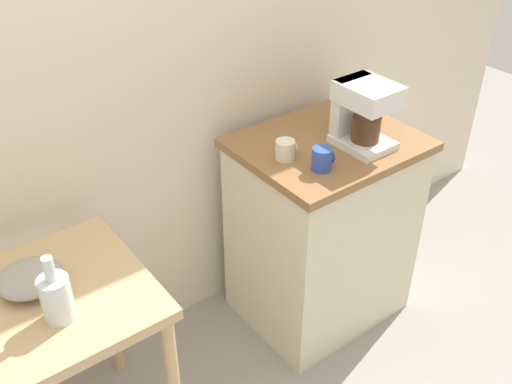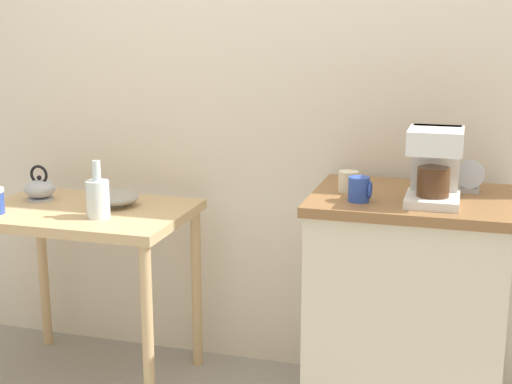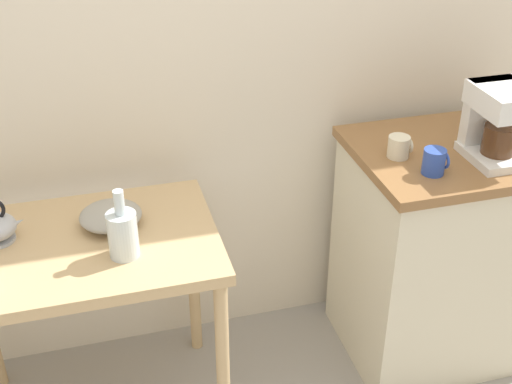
{
  "view_description": "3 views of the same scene",
  "coord_description": "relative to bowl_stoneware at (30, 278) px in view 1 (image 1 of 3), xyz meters",
  "views": [
    {
      "loc": [
        -0.77,
        -1.44,
        2.02
      ],
      "look_at": [
        0.26,
        -0.07,
        0.87
      ],
      "focal_mm": 40.83,
      "sensor_mm": 36.0,
      "label": 1
    },
    {
      "loc": [
        0.86,
        -2.57,
        1.51
      ],
      "look_at": [
        0.12,
        -0.05,
        0.89
      ],
      "focal_mm": 50.82,
      "sensor_mm": 36.0,
      "label": 2
    },
    {
      "loc": [
        -0.56,
        -1.86,
        1.98
      ],
      "look_at": [
        -0.07,
        -0.07,
        0.89
      ],
      "focal_mm": 48.01,
      "sensor_mm": 36.0,
      "label": 3
    }
  ],
  "objects": [
    {
      "name": "table_clock",
      "position": [
        1.4,
        0.07,
        0.16
      ],
      "size": [
        0.11,
        0.05,
        0.12
      ],
      "color": "#B2B5BA",
      "rests_on": "kitchen_counter"
    },
    {
      "name": "glass_carafe_vase",
      "position": [
        0.02,
        -0.18,
        0.05
      ],
      "size": [
        0.09,
        0.09,
        0.23
      ],
      "color": "silver",
      "rests_on": "wooden_table"
    },
    {
      "name": "coffee_maker",
      "position": [
        1.29,
        -0.13,
        0.24
      ],
      "size": [
        0.18,
        0.22,
        0.26
      ],
      "color": "white",
      "rests_on": "kitchen_counter"
    },
    {
      "name": "wooden_table",
      "position": [
        -0.1,
        -0.07,
        -0.14
      ],
      "size": [
        0.85,
        0.59,
        0.76
      ],
      "color": "tan",
      "rests_on": "ground_plane"
    },
    {
      "name": "bowl_stoneware",
      "position": [
        0.0,
        0.0,
        0.0
      ],
      "size": [
        0.2,
        0.2,
        0.06
      ],
      "color": "#9E998C",
      "rests_on": "wooden_table"
    },
    {
      "name": "kitchen_counter",
      "position": [
        1.21,
        -0.04,
        -0.35
      ],
      "size": [
        0.71,
        0.58,
        0.9
      ],
      "color": "beige",
      "rests_on": "ground_plane"
    },
    {
      "name": "ground_plane",
      "position": [
        0.52,
        -0.06,
        -0.8
      ],
      "size": [
        8.0,
        8.0,
        0.0
      ],
      "primitive_type": "plane",
      "color": "gray"
    },
    {
      "name": "mug_small_cream",
      "position": [
        0.98,
        -0.04,
        0.14
      ],
      "size": [
        0.08,
        0.07,
        0.08
      ],
      "color": "beige",
      "rests_on": "kitchen_counter"
    },
    {
      "name": "back_wall",
      "position": [
        0.62,
        0.36,
        0.6
      ],
      "size": [
        4.4,
        0.1,
        2.8
      ],
      "primitive_type": "cube",
      "color": "beige",
      "rests_on": "ground_plane"
    },
    {
      "name": "mug_blue",
      "position": [
        1.04,
        -0.18,
        0.14
      ],
      "size": [
        0.08,
        0.07,
        0.09
      ],
      "color": "#2D4CAD",
      "rests_on": "kitchen_counter"
    }
  ]
}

